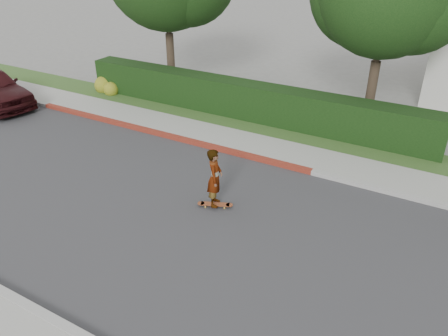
{
  "coord_description": "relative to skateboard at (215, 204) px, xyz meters",
  "views": [
    {
      "loc": [
        4.5,
        -7.7,
        6.8
      ],
      "look_at": [
        -0.71,
        1.49,
        1.0
      ],
      "focal_mm": 35.0,
      "sensor_mm": 36.0,
      "label": 1
    }
  ],
  "objects": [
    {
      "name": "ground",
      "position": [
        0.71,
        -0.99,
        -0.09
      ],
      "size": [
        120.0,
        120.0,
        0.0
      ],
      "primitive_type": "plane",
      "color": "slate",
      "rests_on": "ground"
    },
    {
      "name": "road",
      "position": [
        0.71,
        -0.99,
        -0.08
      ],
      "size": [
        60.0,
        8.0,
        0.01
      ],
      "primitive_type": "cube",
      "color": "#2D2D30",
      "rests_on": "ground"
    },
    {
      "name": "curb_far",
      "position": [
        0.71,
        3.11,
        -0.01
      ],
      "size": [
        60.0,
        0.2,
        0.15
      ],
      "primitive_type": "cube",
      "color": "#9E9E99",
      "rests_on": "ground"
    },
    {
      "name": "curb_red_section",
      "position": [
        -4.29,
        3.11,
        -0.01
      ],
      "size": [
        12.0,
        0.21,
        0.15
      ],
      "primitive_type": "cube",
      "color": "maroon",
      "rests_on": "ground"
    },
    {
      "name": "sidewalk_far",
      "position": [
        0.71,
        4.01,
        -0.03
      ],
      "size": [
        60.0,
        1.6,
        0.12
      ],
      "primitive_type": "cube",
      "color": "gray",
      "rests_on": "ground"
    },
    {
      "name": "planting_strip",
      "position": [
        0.71,
        5.61,
        -0.04
      ],
      "size": [
        60.0,
        1.6,
        0.1
      ],
      "primitive_type": "cube",
      "color": "#2D4C1E",
      "rests_on": "ground"
    },
    {
      "name": "hedge",
      "position": [
        -2.29,
        6.21,
        0.66
      ],
      "size": [
        15.0,
        1.0,
        1.5
      ],
      "primitive_type": "cube",
      "color": "black",
      "rests_on": "ground"
    },
    {
      "name": "flowering_shrub",
      "position": [
        -9.3,
        5.74,
        0.25
      ],
      "size": [
        1.4,
        1.0,
        0.9
      ],
      "color": "#2D4C19",
      "rests_on": "ground"
    },
    {
      "name": "skateboard",
      "position": [
        0.0,
        0.0,
        0.0
      ],
      "size": [
        0.98,
        0.57,
        0.09
      ],
      "rotation": [
        0.0,
        0.0,
        0.41
      ],
      "color": "#BB8C33",
      "rests_on": "ground"
    },
    {
      "name": "skateboarder",
      "position": [
        0.0,
        -0.0,
        0.85
      ],
      "size": [
        0.6,
        0.72,
        1.68
      ],
      "primitive_type": "imported",
      "rotation": [
        0.0,
        0.0,
        1.95
      ],
      "color": "white",
      "rests_on": "skateboard"
    }
  ]
}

